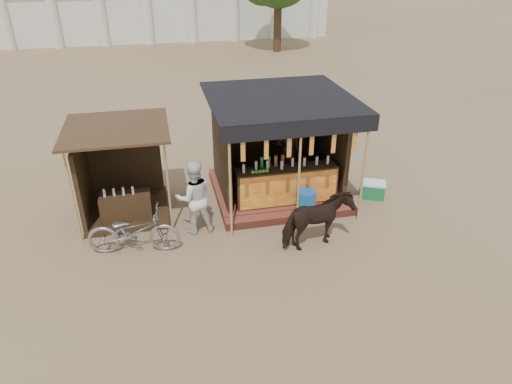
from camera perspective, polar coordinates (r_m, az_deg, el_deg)
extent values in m
plane|color=#846B4C|center=(9.76, 2.10, -10.10)|extent=(120.00, 120.00, 0.00)
cube|color=brown|center=(12.76, 2.50, 0.53)|extent=(3.40, 2.80, 0.22)
cube|color=brown|center=(11.47, 4.50, -3.05)|extent=(3.40, 0.35, 0.20)
cube|color=#352213|center=(11.68, 3.76, 0.94)|extent=(2.60, 0.55, 0.95)
cube|color=red|center=(11.44, 4.16, 0.29)|extent=(2.50, 0.02, 0.88)
cube|color=#352213|center=(13.31, 1.23, 8.19)|extent=(3.00, 0.12, 2.50)
cube|color=#352213|center=(11.90, -4.39, 5.58)|extent=(0.12, 2.50, 2.50)
cube|color=#352213|center=(12.63, 9.26, 6.69)|extent=(0.12, 2.50, 2.50)
cube|color=black|center=(11.57, 3.04, 11.70)|extent=(3.60, 3.60, 0.06)
cube|color=black|center=(10.02, 5.74, 7.80)|extent=(3.60, 0.06, 0.36)
cylinder|color=tan|center=(10.18, -3.24, 0.88)|extent=(0.06, 0.06, 2.75)
cylinder|color=tan|center=(10.52, 5.38, 1.76)|extent=(0.06, 0.06, 2.75)
cylinder|color=tan|center=(11.09, 13.30, 2.54)|extent=(0.06, 0.06, 2.75)
cube|color=red|center=(9.87, -1.64, 5.30)|extent=(0.10, 0.02, 0.55)
cube|color=red|center=(9.97, 1.30, 5.56)|extent=(0.10, 0.02, 0.55)
cube|color=red|center=(10.10, 4.18, 5.80)|extent=(0.10, 0.02, 0.55)
cube|color=red|center=(10.26, 6.98, 6.02)|extent=(0.10, 0.02, 0.55)
cube|color=red|center=(10.44, 9.70, 6.22)|extent=(0.10, 0.02, 0.55)
cube|color=red|center=(10.64, 12.32, 6.40)|extent=(0.10, 0.02, 0.55)
imported|color=black|center=(12.49, 4.04, 5.02)|extent=(0.70, 0.49, 1.81)
cube|color=#352213|center=(12.19, -15.62, -2.22)|extent=(2.00, 2.00, 0.15)
cube|color=#352213|center=(12.60, -16.11, 3.77)|extent=(1.90, 0.10, 2.10)
cube|color=#352213|center=(11.85, -20.78, 1.38)|extent=(0.10, 1.90, 2.10)
cube|color=#472D19|center=(11.15, -17.14, 7.64)|extent=(2.40, 2.40, 0.06)
cylinder|color=tan|center=(10.89, -21.95, -0.54)|extent=(0.05, 0.05, 2.35)
cylinder|color=tan|center=(10.70, -10.90, 0.63)|extent=(0.05, 0.05, 2.35)
cube|color=#352213|center=(11.59, -15.87, -2.07)|extent=(1.20, 0.50, 0.80)
imported|color=black|center=(10.25, 7.64, -3.69)|extent=(1.72, 1.10, 1.34)
imported|color=gray|center=(10.44, -15.08, -4.76)|extent=(2.10, 0.98, 1.06)
imported|color=silver|center=(10.71, -7.73, -0.66)|extent=(0.94, 0.76, 1.83)
cylinder|color=#1762AF|center=(11.48, 6.28, -1.54)|extent=(0.48, 0.48, 0.74)
cube|color=#A51B1C|center=(11.78, 8.81, -2.24)|extent=(0.36, 0.38, 0.27)
cube|color=#186C3A|center=(12.81, 14.36, 0.18)|extent=(0.74, 0.64, 0.40)
cube|color=white|center=(12.71, 14.48, 1.09)|extent=(0.77, 0.67, 0.06)
cylinder|color=silver|center=(35.19, -28.97, 18.21)|extent=(0.70, 0.70, 3.60)
cylinder|color=silver|center=(34.55, -23.97, 19.11)|extent=(0.70, 0.70, 3.60)
cylinder|color=silver|center=(34.16, -18.77, 19.90)|extent=(0.70, 0.70, 3.60)
cylinder|color=silver|center=(34.03, -13.45, 20.55)|extent=(0.70, 0.70, 3.60)
cylinder|color=silver|center=(34.16, -8.08, 21.03)|extent=(0.70, 0.70, 3.60)
cylinder|color=silver|center=(34.56, -2.78, 21.33)|extent=(0.70, 0.70, 3.60)
cylinder|color=silver|center=(35.20, 2.39, 21.47)|extent=(0.70, 0.70, 3.60)
cylinder|color=silver|center=(36.09, 7.35, 21.46)|extent=(0.70, 0.70, 3.60)
cylinder|color=#382314|center=(30.71, 2.72, 20.81)|extent=(0.50, 0.50, 4.00)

